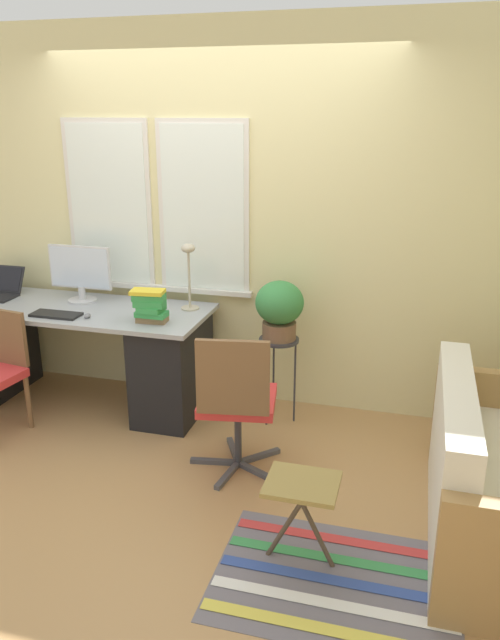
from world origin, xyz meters
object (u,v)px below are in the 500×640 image
object	(u,v)px
desk_lamp	(189,265)
potted_plant	(279,307)
book_stack	(150,306)
plant_stand	(279,348)
folding_stool	(302,492)
keyboard	(56,315)
office_chair_swivel	(236,400)
mouse	(87,316)
monitor	(80,273)

from	to	relation	value
desk_lamp	potted_plant	bearing A→B (deg)	-6.06
book_stack	potted_plant	world-z (taller)	potted_plant
plant_stand	folding_stool	world-z (taller)	plant_stand
plant_stand	potted_plant	bearing A→B (deg)	45.00
potted_plant	folding_stool	world-z (taller)	potted_plant
keyboard	office_chair_swivel	bearing A→B (deg)	-16.05
keyboard	book_stack	world-z (taller)	book_stack
plant_stand	book_stack	bearing A→B (deg)	-161.41
keyboard	book_stack	size ratio (longest dim) A/B	1.41
book_stack	potted_plant	xyz separation A→B (m)	(0.82, 0.28, -0.03)
desk_lamp	keyboard	bearing A→B (deg)	-154.70
office_chair_swivel	mouse	bearing A→B (deg)	-29.36
keyboard	mouse	distance (m)	0.23
folding_stool	potted_plant	bearing A→B (deg)	107.16
monitor	folding_stool	world-z (taller)	monitor
keyboard	desk_lamp	size ratio (longest dim) A/B	0.73
monitor	book_stack	distance (m)	0.77
book_stack	folding_stool	world-z (taller)	book_stack
keyboard	potted_plant	size ratio (longest dim) A/B	0.85
mouse	office_chair_swivel	bearing A→B (deg)	-19.63
keyboard	potted_plant	world-z (taller)	potted_plant
book_stack	keyboard	bearing A→B (deg)	-175.93
mouse	office_chair_swivel	distance (m)	1.29
folding_stool	monitor	bearing A→B (deg)	143.28
monitor	keyboard	bearing A→B (deg)	-89.89
monitor	mouse	distance (m)	0.47
folding_stool	plant_stand	bearing A→B (deg)	107.16
mouse	potted_plant	size ratio (longest dim) A/B	0.16
monitor	plant_stand	world-z (taller)	monitor
book_stack	plant_stand	bearing A→B (deg)	18.59
desk_lamp	potted_plant	world-z (taller)	desk_lamp
desk_lamp	potted_plant	xyz separation A→B (m)	(0.67, -0.07, -0.23)
office_chair_swivel	potted_plant	xyz separation A→B (m)	(0.09, 0.73, 0.36)
monitor	keyboard	xyz separation A→B (m)	(0.00, -0.36, -0.21)
keyboard	desk_lamp	xyz separation A→B (m)	(0.84, 0.40, 0.31)
office_chair_swivel	book_stack	bearing A→B (deg)	-41.79
book_stack	plant_stand	xyz separation A→B (m)	(0.82, 0.28, -0.32)
monitor	potted_plant	bearing A→B (deg)	-1.45
monitor	keyboard	size ratio (longest dim) A/B	1.41
folding_stool	mouse	bearing A→B (deg)	147.19
desk_lamp	book_stack	world-z (taller)	desk_lamp
monitor	office_chair_swivel	distance (m)	1.69
mouse	book_stack	size ratio (longest dim) A/B	0.26
book_stack	plant_stand	size ratio (longest dim) A/B	0.40
office_chair_swivel	plant_stand	xyz separation A→B (m)	(0.09, 0.73, 0.07)
keyboard	office_chair_swivel	distance (m)	1.51
folding_stool	office_chair_swivel	bearing A→B (deg)	127.67
book_stack	potted_plant	size ratio (longest dim) A/B	0.60
keyboard	folding_stool	bearing A→B (deg)	-29.23
keyboard	potted_plant	bearing A→B (deg)	12.14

